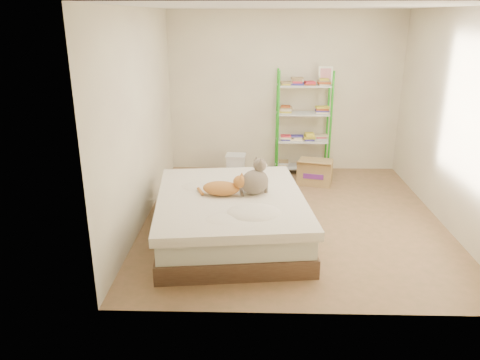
{
  "coord_description": "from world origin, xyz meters",
  "views": [
    {
      "loc": [
        -0.53,
        -5.64,
        2.5
      ],
      "look_at": [
        -0.67,
        -0.31,
        0.62
      ],
      "focal_mm": 35.0,
      "sensor_mm": 36.0,
      "label": 1
    }
  ],
  "objects_px": {
    "bed": "(231,217)",
    "cardboard_box": "(315,172)",
    "white_bin": "(236,165)",
    "orange_cat": "(221,187)",
    "shelf_unit": "(304,123)",
    "grey_cat": "(255,177)"
  },
  "relations": [
    {
      "from": "white_bin",
      "to": "cardboard_box",
      "type": "bearing_deg",
      "value": -14.46
    },
    {
      "from": "cardboard_box",
      "to": "bed",
      "type": "bearing_deg",
      "value": -108.04
    },
    {
      "from": "bed",
      "to": "cardboard_box",
      "type": "distance_m",
      "value": 2.31
    },
    {
      "from": "orange_cat",
      "to": "shelf_unit",
      "type": "height_order",
      "value": "shelf_unit"
    },
    {
      "from": "grey_cat",
      "to": "orange_cat",
      "type": "bearing_deg",
      "value": 59.74
    },
    {
      "from": "cardboard_box",
      "to": "orange_cat",
      "type": "bearing_deg",
      "value": -110.58
    },
    {
      "from": "shelf_unit",
      "to": "grey_cat",
      "type": "bearing_deg",
      "value": -108.32
    },
    {
      "from": "cardboard_box",
      "to": "white_bin",
      "type": "distance_m",
      "value": 1.3
    },
    {
      "from": "bed",
      "to": "white_bin",
      "type": "relative_size",
      "value": 6.28
    },
    {
      "from": "white_bin",
      "to": "bed",
      "type": "bearing_deg",
      "value": -89.45
    },
    {
      "from": "orange_cat",
      "to": "white_bin",
      "type": "relative_size",
      "value": 1.41
    },
    {
      "from": "orange_cat",
      "to": "cardboard_box",
      "type": "xyz_separation_m",
      "value": [
        1.34,
        1.93,
        -0.45
      ]
    },
    {
      "from": "shelf_unit",
      "to": "white_bin",
      "type": "height_order",
      "value": "shelf_unit"
    },
    {
      "from": "grey_cat",
      "to": "shelf_unit",
      "type": "relative_size",
      "value": 0.24
    },
    {
      "from": "shelf_unit",
      "to": "white_bin",
      "type": "relative_size",
      "value": 4.83
    },
    {
      "from": "bed",
      "to": "shelf_unit",
      "type": "relative_size",
      "value": 1.3
    },
    {
      "from": "grey_cat",
      "to": "shelf_unit",
      "type": "distance_m",
      "value": 2.55
    },
    {
      "from": "shelf_unit",
      "to": "bed",
      "type": "bearing_deg",
      "value": -113.45
    },
    {
      "from": "bed",
      "to": "cardboard_box",
      "type": "height_order",
      "value": "bed"
    },
    {
      "from": "shelf_unit",
      "to": "white_bin",
      "type": "bearing_deg",
      "value": -169.12
    },
    {
      "from": "bed",
      "to": "grey_cat",
      "type": "height_order",
      "value": "grey_cat"
    },
    {
      "from": "grey_cat",
      "to": "white_bin",
      "type": "xyz_separation_m",
      "value": [
        -0.3,
        2.21,
        -0.56
      ]
    }
  ]
}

